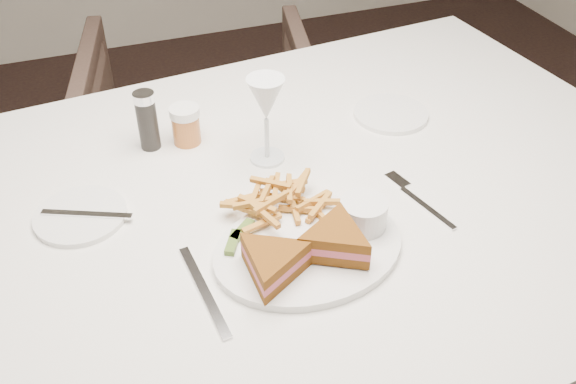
% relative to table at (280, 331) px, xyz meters
% --- Properties ---
extents(table, '(1.68, 1.21, 0.75)m').
position_rel_table_xyz_m(table, '(0.00, 0.00, 0.00)').
color(table, silver).
rests_on(table, ground).
extents(chair_far, '(0.82, 0.79, 0.72)m').
position_rel_table_xyz_m(chair_far, '(0.04, 0.85, -0.02)').
color(chair_far, '#433229').
rests_on(chair_far, ground).
extents(table_setting, '(0.82, 0.56, 0.18)m').
position_rel_table_xyz_m(table_setting, '(-0.01, -0.05, 0.41)').
color(table_setting, white).
rests_on(table_setting, table).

